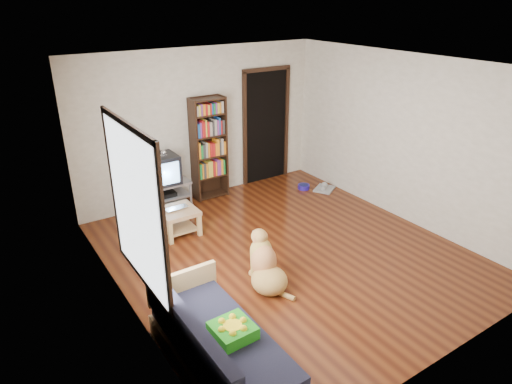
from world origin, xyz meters
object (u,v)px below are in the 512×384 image
tv_stand (163,196)px  coffee_table (178,217)px  dog_bowl (304,187)px  sofa (217,348)px  dog (265,267)px  green_cushion (233,331)px  crt_tv (160,169)px  laptop (178,210)px  grey_rag (325,189)px  bookshelf (209,143)px

tv_stand → coffee_table: size_ratio=1.64×
dog_bowl → coffee_table: coffee_table is taller
sofa → coffee_table: (0.85, 2.75, 0.02)m
dog → green_cushion: bearing=-136.8°
dog_bowl → green_cushion: bearing=-137.4°
green_cushion → dog: bearing=41.4°
crt_tv → coffee_table: (-0.12, -0.90, -0.46)m
sofa → dog: size_ratio=2.04×
laptop → coffee_table: (0.00, 0.03, -0.13)m
green_cushion → grey_rag: size_ratio=0.93×
crt_tv → coffee_table: crt_tv is taller
tv_stand → laptop: bearing=-97.8°
tv_stand → crt_tv: (0.00, 0.02, 0.47)m
green_cushion → crt_tv: 3.85m
green_cushion → tv_stand: (0.85, 3.72, -0.21)m
bookshelf → sofa: 4.26m
grey_rag → coffee_table: size_ratio=0.73×
laptop → sofa: size_ratio=0.19×
crt_tv → coffee_table: bearing=-97.9°
crt_tv → sofa: size_ratio=0.32×
grey_rag → coffee_table: coffee_table is taller
laptop → coffee_table: size_ratio=0.63×
tv_stand → crt_tv: 0.47m
grey_rag → bookshelf: size_ratio=0.22×
coffee_table → dog_bowl: bearing=6.3°
crt_tv → dog_bowl: bearing=-13.3°
green_cushion → dog: 1.48m
crt_tv → sofa: bearing=-104.9°
grey_rag → crt_tv: 3.08m
green_cushion → sofa: (-0.12, 0.09, -0.22)m
bookshelf → coffee_table: bookshelf is taller
coffee_table → sofa: bearing=-107.2°
laptop → crt_tv: 1.00m
laptop → grey_rag: bearing=-1.0°
laptop → grey_rag: 3.02m
dog_bowl → coffee_table: (-2.69, -0.30, 0.24)m
laptop → tv_stand: bearing=79.8°
laptop → crt_tv: bearing=79.9°
sofa → tv_stand: bearing=75.0°
bookshelf → dog: 3.00m
tv_stand → dog: (0.22, -2.72, -0.01)m
dog → crt_tv: bearing=94.6°
sofa → dog: sofa is taller
bookshelf → dog: bearing=-104.6°
bookshelf → coffee_table: 1.62m
laptop → bookshelf: bearing=40.6°
grey_rag → tv_stand: size_ratio=0.44×
grey_rag → sofa: size_ratio=0.22×
crt_tv → bookshelf: size_ratio=0.32×
coffee_table → bookshelf: bearing=42.1°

